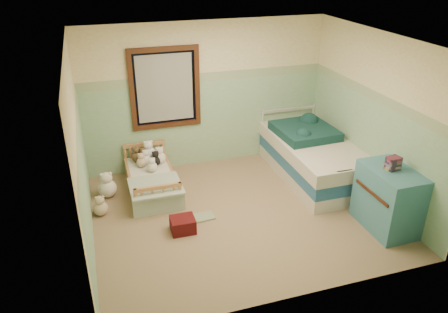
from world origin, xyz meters
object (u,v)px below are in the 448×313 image
object	(u,v)px
plush_floor_cream	(108,188)
floor_book	(204,217)
dresser	(388,199)
toddler_bed_frame	(152,185)
twin_bed_frame	(312,171)
plush_floor_tan	(101,208)
red_pillow	(183,225)

from	to	relation	value
plush_floor_cream	floor_book	xyz separation A→B (m)	(1.28, -1.03, -0.13)
plush_floor_cream	dresser	xyz separation A→B (m)	(3.63, -1.99, 0.30)
toddler_bed_frame	dresser	distance (m)	3.56
twin_bed_frame	plush_floor_cream	bearing A→B (deg)	173.67
toddler_bed_frame	dresser	size ratio (longest dim) A/B	1.59
toddler_bed_frame	plush_floor_tan	world-z (taller)	plush_floor_tan
twin_bed_frame	red_pillow	xyz separation A→B (m)	(-2.45, -0.88, -0.01)
plush_floor_tan	floor_book	world-z (taller)	plush_floor_tan
toddler_bed_frame	plush_floor_cream	size ratio (longest dim) A/B	4.98
dresser	red_pillow	xyz separation A→B (m)	(-2.71, 0.73, -0.34)
plush_floor_tan	twin_bed_frame	xyz separation A→B (m)	(3.50, 0.13, 0.00)
plush_floor_tan	toddler_bed_frame	bearing A→B (deg)	30.61
floor_book	twin_bed_frame	bearing A→B (deg)	12.32
plush_floor_cream	twin_bed_frame	size ratio (longest dim) A/B	0.13
plush_floor_tan	red_pillow	xyz separation A→B (m)	(1.05, -0.76, -0.00)
toddler_bed_frame	floor_book	world-z (taller)	toddler_bed_frame
dresser	plush_floor_tan	bearing A→B (deg)	158.43
plush_floor_tan	twin_bed_frame	bearing A→B (deg)	2.09
dresser	floor_book	bearing A→B (deg)	157.73
plush_floor_tan	twin_bed_frame	size ratio (longest dim) A/B	0.10
red_pillow	plush_floor_tan	bearing A→B (deg)	144.32
plush_floor_cream	dresser	world-z (taller)	dresser
plush_floor_tan	dresser	size ratio (longest dim) A/B	0.24
toddler_bed_frame	floor_book	xyz separation A→B (m)	(0.59, -1.01, -0.08)
toddler_bed_frame	dresser	world-z (taller)	dresser
toddler_bed_frame	floor_book	bearing A→B (deg)	-59.80
plush_floor_cream	twin_bed_frame	xyz separation A→B (m)	(3.37, -0.37, -0.03)
twin_bed_frame	dresser	distance (m)	1.67
toddler_bed_frame	dresser	xyz separation A→B (m)	(2.94, -1.97, 0.35)
plush_floor_cream	plush_floor_tan	xyz separation A→B (m)	(-0.13, -0.50, -0.04)
red_pillow	floor_book	size ratio (longest dim) A/B	1.14
plush_floor_cream	red_pillow	xyz separation A→B (m)	(0.92, -1.26, -0.04)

